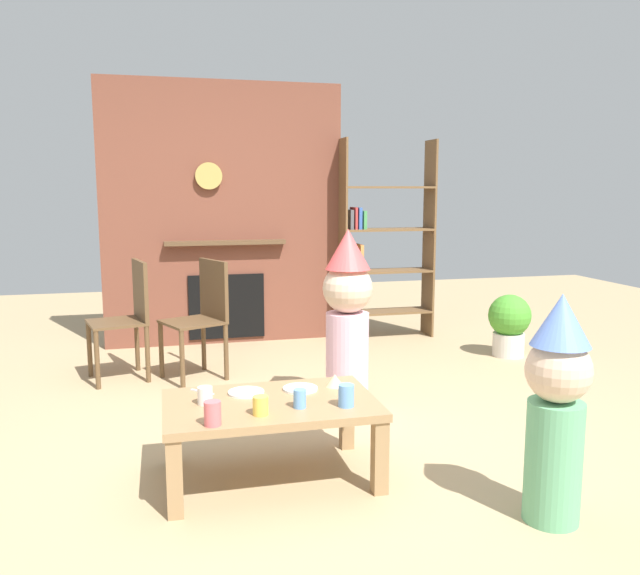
# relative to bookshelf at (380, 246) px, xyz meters

# --- Properties ---
(ground_plane) EXTENTS (12.00, 12.00, 0.00)m
(ground_plane) POSITION_rel_bookshelf_xyz_m (-1.24, -2.40, -0.89)
(ground_plane) COLOR tan
(brick_fireplace_feature) EXTENTS (2.20, 0.28, 2.40)m
(brick_fireplace_feature) POSITION_rel_bookshelf_xyz_m (-1.46, 0.20, 0.30)
(brick_fireplace_feature) COLOR brown
(brick_fireplace_feature) RESTS_ON ground_plane
(bookshelf) EXTENTS (0.90, 0.28, 1.90)m
(bookshelf) POSITION_rel_bookshelf_xyz_m (0.00, 0.00, 0.00)
(bookshelf) COLOR brown
(bookshelf) RESTS_ON ground_plane
(coffee_table) EXTENTS (1.04, 0.65, 0.40)m
(coffee_table) POSITION_rel_bookshelf_xyz_m (-1.54, -2.82, -0.55)
(coffee_table) COLOR #9E7A51
(coffee_table) RESTS_ON ground_plane
(paper_cup_near_left) EXTENTS (0.07, 0.07, 0.09)m
(paper_cup_near_left) POSITION_rel_bookshelf_xyz_m (-1.85, -2.79, -0.45)
(paper_cup_near_left) COLOR silver
(paper_cup_near_left) RESTS_ON coffee_table
(paper_cup_near_right) EXTENTS (0.08, 0.08, 0.11)m
(paper_cup_near_right) POSITION_rel_bookshelf_xyz_m (-1.20, -2.98, -0.43)
(paper_cup_near_right) COLOR #669EE0
(paper_cup_near_right) RESTS_ON coffee_table
(paper_cup_center) EXTENTS (0.08, 0.08, 0.11)m
(paper_cup_center) POSITION_rel_bookshelf_xyz_m (-1.84, -3.08, -0.43)
(paper_cup_center) COLOR #E5666B
(paper_cup_center) RESTS_ON coffee_table
(paper_cup_far_left) EXTENTS (0.06, 0.06, 0.09)m
(paper_cup_far_left) POSITION_rel_bookshelf_xyz_m (-1.42, -2.95, -0.44)
(paper_cup_far_left) COLOR #669EE0
(paper_cup_far_left) RESTS_ON coffee_table
(paper_cup_far_right) EXTENTS (0.07, 0.07, 0.09)m
(paper_cup_far_right) POSITION_rel_bookshelf_xyz_m (-1.62, -3.00, -0.44)
(paper_cup_far_right) COLOR #F2CC4C
(paper_cup_far_right) RESTS_ON coffee_table
(paper_plate_front) EXTENTS (0.18, 0.18, 0.01)m
(paper_plate_front) POSITION_rel_bookshelf_xyz_m (-1.64, -2.67, -0.48)
(paper_plate_front) COLOR white
(paper_plate_front) RESTS_ON coffee_table
(paper_plate_rear) EXTENTS (0.18, 0.18, 0.01)m
(paper_plate_rear) POSITION_rel_bookshelf_xyz_m (-1.36, -2.68, -0.48)
(paper_plate_rear) COLOR white
(paper_plate_rear) RESTS_ON coffee_table
(birthday_cake_slice) EXTENTS (0.10, 0.10, 0.06)m
(birthday_cake_slice) POSITION_rel_bookshelf_xyz_m (-1.17, -2.66, -0.46)
(birthday_cake_slice) COLOR #EAC68C
(birthday_cake_slice) RESTS_ON coffee_table
(table_fork) EXTENTS (0.12, 0.12, 0.01)m
(table_fork) POSITION_rel_bookshelf_xyz_m (-1.86, -2.60, -0.49)
(table_fork) COLOR silver
(table_fork) RESTS_ON coffee_table
(child_with_cone_hat) EXTENTS (0.28, 0.28, 1.00)m
(child_with_cone_hat) POSITION_rel_bookshelf_xyz_m (-0.42, -3.52, -0.36)
(child_with_cone_hat) COLOR #66B27F
(child_with_cone_hat) RESTS_ON ground_plane
(child_in_pink) EXTENTS (0.33, 0.33, 1.18)m
(child_in_pink) POSITION_rel_bookshelf_xyz_m (-0.87, -1.86, -0.27)
(child_in_pink) COLOR #EAB2C6
(child_in_pink) RESTS_ON ground_plane
(dining_chair_left) EXTENTS (0.48, 0.48, 0.90)m
(dining_chair_left) POSITION_rel_bookshelf_xyz_m (-2.29, -0.85, -0.38)
(dining_chair_left) COLOR brown
(dining_chair_left) RESTS_ON ground_plane
(dining_chair_middle) EXTENTS (0.53, 0.53, 0.90)m
(dining_chair_middle) POSITION_rel_bookshelf_xyz_m (-1.74, -0.95, -0.38)
(dining_chair_middle) COLOR brown
(dining_chair_middle) RESTS_ON ground_plane
(potted_plant_tall) EXTENTS (0.36, 0.36, 0.54)m
(potted_plant_tall) POSITION_rel_bookshelf_xyz_m (0.86, -0.95, -0.59)
(potted_plant_tall) COLOR beige
(potted_plant_tall) RESTS_ON ground_plane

